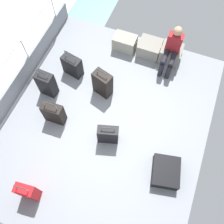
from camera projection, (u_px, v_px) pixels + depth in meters
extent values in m
cube|color=gray|center=(105.00, 122.00, 5.52)|extent=(4.40, 5.20, 0.06)
cube|color=gray|center=(16.00, 86.00, 5.63)|extent=(0.06, 5.20, 0.45)
cylinder|color=silver|center=(28.00, 55.00, 5.67)|extent=(0.04, 0.04, 1.00)
cylinder|color=silver|center=(55.00, 14.00, 6.24)|extent=(0.04, 0.04, 1.00)
cylinder|color=silver|center=(2.00, 65.00, 4.94)|extent=(0.04, 4.16, 0.04)
cube|color=gray|center=(125.00, 43.00, 6.23)|extent=(0.56, 0.39, 0.38)
torus|color=tan|center=(114.00, 37.00, 6.21)|extent=(0.02, 0.12, 0.12)
torus|color=tan|center=(136.00, 44.00, 6.12)|extent=(0.02, 0.12, 0.12)
cube|color=gray|center=(150.00, 48.00, 6.17)|extent=(0.54, 0.49, 0.37)
torus|color=tan|center=(139.00, 43.00, 6.15)|extent=(0.02, 0.12, 0.12)
torus|color=tan|center=(161.00, 49.00, 6.06)|extent=(0.02, 0.12, 0.12)
cube|color=gray|center=(171.00, 54.00, 6.06)|extent=(0.50, 0.47, 0.41)
torus|color=tan|center=(161.00, 48.00, 6.03)|extent=(0.02, 0.12, 0.12)
torus|color=tan|center=(182.00, 55.00, 5.95)|extent=(0.02, 0.12, 0.12)
cube|color=maroon|center=(174.00, 43.00, 5.64)|extent=(0.34, 0.20, 0.48)
sphere|color=tan|center=(178.00, 31.00, 5.32)|extent=(0.20, 0.20, 0.20)
cylinder|color=black|center=(173.00, 59.00, 5.68)|extent=(0.12, 0.40, 0.12)
cylinder|color=black|center=(168.00, 72.00, 5.82)|extent=(0.11, 0.11, 0.41)
cylinder|color=black|center=(165.00, 57.00, 5.71)|extent=(0.12, 0.40, 0.12)
cylinder|color=black|center=(161.00, 70.00, 5.85)|extent=(0.11, 0.11, 0.41)
cube|color=black|center=(54.00, 113.00, 5.27)|extent=(0.45, 0.24, 0.56)
cylinder|color=#A5A8AD|center=(44.00, 104.00, 4.96)|extent=(0.02, 0.02, 0.16)
cylinder|color=#A5A8AD|center=(56.00, 107.00, 4.92)|extent=(0.02, 0.02, 0.16)
cylinder|color=#2D2D2D|center=(49.00, 104.00, 4.87)|extent=(0.28, 0.03, 0.02)
cube|color=silver|center=(55.00, 107.00, 5.23)|extent=(0.05, 0.01, 0.08)
cube|color=black|center=(108.00, 135.00, 5.08)|extent=(0.46, 0.31, 0.52)
cylinder|color=#A5A8AD|center=(101.00, 129.00, 4.81)|extent=(0.02, 0.02, 0.09)
cylinder|color=#A5A8AD|center=(114.00, 129.00, 4.80)|extent=(0.02, 0.02, 0.09)
cylinder|color=#2D2D2D|center=(108.00, 128.00, 4.76)|extent=(0.27, 0.10, 0.02)
cube|color=green|center=(108.00, 128.00, 5.01)|extent=(0.05, 0.02, 0.08)
cube|color=black|center=(72.00, 66.00, 5.83)|extent=(0.49, 0.33, 0.53)
cylinder|color=#A5A8AD|center=(65.00, 53.00, 5.54)|extent=(0.02, 0.02, 0.17)
cylinder|color=#A5A8AD|center=(75.00, 59.00, 5.48)|extent=(0.02, 0.02, 0.17)
cylinder|color=#2D2D2D|center=(69.00, 54.00, 5.43)|extent=(0.29, 0.08, 0.02)
cube|color=white|center=(75.00, 59.00, 5.75)|extent=(0.05, 0.02, 0.08)
cube|color=black|center=(103.00, 84.00, 5.53)|extent=(0.47, 0.36, 0.67)
cylinder|color=#A5A8AD|center=(97.00, 70.00, 5.21)|extent=(0.02, 0.02, 0.13)
cylinder|color=#A5A8AD|center=(107.00, 76.00, 5.14)|extent=(0.02, 0.02, 0.13)
cylinder|color=#2D2D2D|center=(102.00, 72.00, 5.12)|extent=(0.26, 0.10, 0.02)
cube|color=green|center=(106.00, 79.00, 5.53)|extent=(0.05, 0.02, 0.08)
cube|color=black|center=(166.00, 172.00, 4.88)|extent=(0.64, 0.71, 0.25)
cube|color=white|center=(167.00, 156.00, 4.98)|extent=(0.05, 0.02, 0.08)
cube|color=red|center=(28.00, 192.00, 4.56)|extent=(0.37, 0.22, 0.57)
cylinder|color=#A5A8AD|center=(15.00, 187.00, 4.24)|extent=(0.02, 0.02, 0.17)
cylinder|color=#A5A8AD|center=(27.00, 190.00, 4.22)|extent=(0.02, 0.02, 0.17)
cylinder|color=#2D2D2D|center=(20.00, 188.00, 4.16)|extent=(0.23, 0.04, 0.02)
cube|color=green|center=(27.00, 185.00, 4.43)|extent=(0.05, 0.01, 0.08)
cube|color=black|center=(47.00, 84.00, 5.53)|extent=(0.39, 0.26, 0.66)
cylinder|color=#A5A8AD|center=(38.00, 72.00, 5.19)|extent=(0.02, 0.02, 0.13)
cylinder|color=#A5A8AD|center=(47.00, 76.00, 5.15)|extent=(0.02, 0.02, 0.13)
cylinder|color=#2D2D2D|center=(41.00, 72.00, 5.12)|extent=(0.25, 0.03, 0.02)
cube|color=silver|center=(49.00, 79.00, 5.54)|extent=(0.05, 0.01, 0.08)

